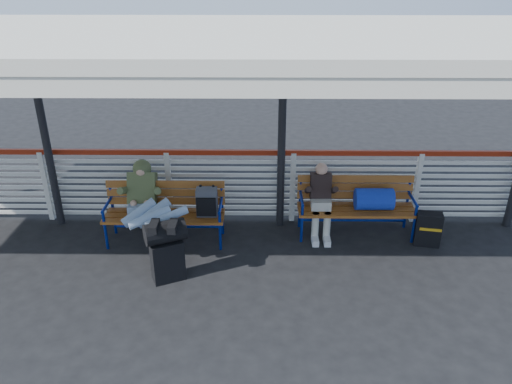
{
  "coord_description": "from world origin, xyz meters",
  "views": [
    {
      "loc": [
        1.49,
        -5.41,
        4.01
      ],
      "look_at": [
        1.42,
        1.0,
        0.94
      ],
      "focal_mm": 35.0,
      "sensor_mm": 36.0,
      "label": 1
    }
  ],
  "objects_px": {
    "bench_left": "(176,206)",
    "bench_right": "(365,200)",
    "traveler_man": "(149,208)",
    "companion_person": "(321,200)",
    "luggage_stack": "(166,248)",
    "suitcase_side": "(428,229)"
  },
  "relations": [
    {
      "from": "bench_left",
      "to": "companion_person",
      "type": "relative_size",
      "value": 1.57
    },
    {
      "from": "bench_right",
      "to": "suitcase_side",
      "type": "xyz_separation_m",
      "value": [
        0.93,
        -0.31,
        -0.33
      ]
    },
    {
      "from": "luggage_stack",
      "to": "suitcase_side",
      "type": "relative_size",
      "value": 1.68
    },
    {
      "from": "traveler_man",
      "to": "suitcase_side",
      "type": "xyz_separation_m",
      "value": [
        4.12,
        0.25,
        -0.46
      ]
    },
    {
      "from": "luggage_stack",
      "to": "bench_left",
      "type": "distance_m",
      "value": 1.04
    },
    {
      "from": "bench_left",
      "to": "companion_person",
      "type": "distance_m",
      "value": 2.21
    },
    {
      "from": "companion_person",
      "to": "suitcase_side",
      "type": "distance_m",
      "value": 1.66
    },
    {
      "from": "luggage_stack",
      "to": "companion_person",
      "type": "height_order",
      "value": "companion_person"
    },
    {
      "from": "luggage_stack",
      "to": "companion_person",
      "type": "distance_m",
      "value": 2.5
    },
    {
      "from": "bench_right",
      "to": "companion_person",
      "type": "bearing_deg",
      "value": -179.27
    },
    {
      "from": "bench_right",
      "to": "luggage_stack",
      "type": "bearing_deg",
      "value": -156.41
    },
    {
      "from": "companion_person",
      "to": "suitcase_side",
      "type": "relative_size",
      "value": 2.19
    },
    {
      "from": "bench_left",
      "to": "traveler_man",
      "type": "distance_m",
      "value": 0.49
    },
    {
      "from": "bench_right",
      "to": "traveler_man",
      "type": "distance_m",
      "value": 3.24
    },
    {
      "from": "luggage_stack",
      "to": "traveler_man",
      "type": "relative_size",
      "value": 0.54
    },
    {
      "from": "bench_right",
      "to": "suitcase_side",
      "type": "distance_m",
      "value": 1.03
    },
    {
      "from": "bench_right",
      "to": "suitcase_side",
      "type": "relative_size",
      "value": 3.44
    },
    {
      "from": "luggage_stack",
      "to": "bench_left",
      "type": "bearing_deg",
      "value": 67.16
    },
    {
      "from": "luggage_stack",
      "to": "suitcase_side",
      "type": "height_order",
      "value": "luggage_stack"
    },
    {
      "from": "bench_left",
      "to": "traveler_man",
      "type": "xyz_separation_m",
      "value": [
        -0.32,
        -0.35,
        0.14
      ]
    },
    {
      "from": "bench_left",
      "to": "bench_right",
      "type": "distance_m",
      "value": 2.88
    },
    {
      "from": "luggage_stack",
      "to": "bench_right",
      "type": "relative_size",
      "value": 0.49
    }
  ]
}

